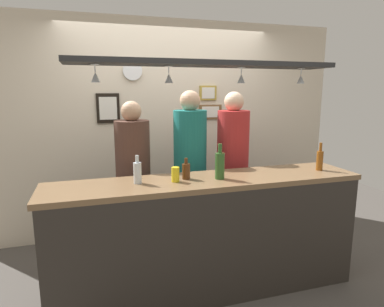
{
  "coord_description": "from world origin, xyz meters",
  "views": [
    {
      "loc": [
        -0.92,
        -2.92,
        1.78
      ],
      "look_at": [
        0.0,
        0.1,
        1.17
      ],
      "focal_mm": 31.14,
      "sensor_mm": 36.0,
      "label": 1
    }
  ],
  "objects_px": {
    "bottle_champagne_green": "(220,165)",
    "wall_clock": "(132,71)",
    "person_left_brown_shirt": "(133,169)",
    "drink_can": "(175,174)",
    "picture_frame_lower_pair": "(210,112)",
    "bottle_soda_clear": "(137,172)",
    "picture_frame_caricature": "(108,108)",
    "bottle_beer_brown_stubby": "(186,171)",
    "person_middle_teal_shirt": "(190,159)",
    "picture_frame_upper_small": "(208,93)",
    "person_right_red_shirt": "(233,157)",
    "bottle_beer_amber_tall": "(320,160)"
  },
  "relations": [
    {
      "from": "picture_frame_lower_pair",
      "to": "wall_clock",
      "type": "relative_size",
      "value": 1.36
    },
    {
      "from": "drink_can",
      "to": "picture_frame_lower_pair",
      "type": "height_order",
      "value": "picture_frame_lower_pair"
    },
    {
      "from": "picture_frame_caricature",
      "to": "bottle_beer_brown_stubby",
      "type": "bearing_deg",
      "value": -68.25
    },
    {
      "from": "person_left_brown_shirt",
      "to": "person_middle_teal_shirt",
      "type": "relative_size",
      "value": 0.94
    },
    {
      "from": "bottle_beer_brown_stubby",
      "to": "wall_clock",
      "type": "xyz_separation_m",
      "value": [
        -0.25,
        1.36,
        0.88
      ]
    },
    {
      "from": "person_right_red_shirt",
      "to": "wall_clock",
      "type": "xyz_separation_m",
      "value": [
        -0.95,
        0.74,
        0.93
      ]
    },
    {
      "from": "drink_can",
      "to": "picture_frame_upper_small",
      "type": "relative_size",
      "value": 0.55
    },
    {
      "from": "person_left_brown_shirt",
      "to": "picture_frame_caricature",
      "type": "distance_m",
      "value": 0.95
    },
    {
      "from": "person_left_brown_shirt",
      "to": "bottle_beer_amber_tall",
      "type": "bearing_deg",
      "value": -22.48
    },
    {
      "from": "bottle_beer_amber_tall",
      "to": "picture_frame_caricature",
      "type": "bearing_deg",
      "value": 141.9
    },
    {
      "from": "bottle_beer_brown_stubby",
      "to": "picture_frame_caricature",
      "type": "bearing_deg",
      "value": 111.75
    },
    {
      "from": "wall_clock",
      "to": "picture_frame_lower_pair",
      "type": "bearing_deg",
      "value": 0.37
    },
    {
      "from": "bottle_champagne_green",
      "to": "picture_frame_caricature",
      "type": "xyz_separation_m",
      "value": [
        -0.82,
        1.44,
        0.41
      ]
    },
    {
      "from": "person_middle_teal_shirt",
      "to": "bottle_champagne_green",
      "type": "xyz_separation_m",
      "value": [
        0.05,
        -0.69,
        0.08
      ]
    },
    {
      "from": "person_left_brown_shirt",
      "to": "bottle_soda_clear",
      "type": "xyz_separation_m",
      "value": [
        -0.04,
        -0.63,
        0.12
      ]
    },
    {
      "from": "person_right_red_shirt",
      "to": "drink_can",
      "type": "relative_size",
      "value": 14.41
    },
    {
      "from": "picture_frame_upper_small",
      "to": "picture_frame_caricature",
      "type": "xyz_separation_m",
      "value": [
        -1.22,
        0.0,
        -0.17
      ]
    },
    {
      "from": "bottle_soda_clear",
      "to": "picture_frame_caricature",
      "type": "distance_m",
      "value": 1.45
    },
    {
      "from": "bottle_champagne_green",
      "to": "person_middle_teal_shirt",
      "type": "bearing_deg",
      "value": 94.52
    },
    {
      "from": "wall_clock",
      "to": "person_left_brown_shirt",
      "type": "bearing_deg",
      "value": -98.99
    },
    {
      "from": "bottle_champagne_green",
      "to": "wall_clock",
      "type": "height_order",
      "value": "wall_clock"
    },
    {
      "from": "drink_can",
      "to": "bottle_beer_brown_stubby",
      "type": "bearing_deg",
      "value": 27.6
    },
    {
      "from": "person_right_red_shirt",
      "to": "bottle_beer_amber_tall",
      "type": "bearing_deg",
      "value": -49.69
    },
    {
      "from": "person_middle_teal_shirt",
      "to": "picture_frame_lower_pair",
      "type": "bearing_deg",
      "value": 56.73
    },
    {
      "from": "bottle_beer_amber_tall",
      "to": "bottle_champagne_green",
      "type": "bearing_deg",
      "value": -179.44
    },
    {
      "from": "person_middle_teal_shirt",
      "to": "bottle_beer_amber_tall",
      "type": "distance_m",
      "value": 1.26
    },
    {
      "from": "bottle_soda_clear",
      "to": "picture_frame_lower_pair",
      "type": "xyz_separation_m",
      "value": [
        1.12,
        1.38,
        0.37
      ]
    },
    {
      "from": "bottle_beer_brown_stubby",
      "to": "picture_frame_upper_small",
      "type": "bearing_deg",
      "value": 63.57
    },
    {
      "from": "wall_clock",
      "to": "bottle_beer_amber_tall",
      "type": "bearing_deg",
      "value": -42.93
    },
    {
      "from": "person_right_red_shirt",
      "to": "picture_frame_upper_small",
      "type": "xyz_separation_m",
      "value": [
        -0.02,
        0.75,
        0.67
      ]
    },
    {
      "from": "picture_frame_upper_small",
      "to": "wall_clock",
      "type": "relative_size",
      "value": 1.0
    },
    {
      "from": "bottle_soda_clear",
      "to": "bottle_beer_amber_tall",
      "type": "xyz_separation_m",
      "value": [
        1.68,
        -0.05,
        0.01
      ]
    },
    {
      "from": "person_right_red_shirt",
      "to": "picture_frame_caricature",
      "type": "bearing_deg",
      "value": 149.01
    },
    {
      "from": "drink_can",
      "to": "picture_frame_upper_small",
      "type": "height_order",
      "value": "picture_frame_upper_small"
    },
    {
      "from": "picture_frame_lower_pair",
      "to": "wall_clock",
      "type": "xyz_separation_m",
      "value": [
        -0.96,
        -0.01,
        0.49
      ]
    },
    {
      "from": "bottle_beer_amber_tall",
      "to": "bottle_beer_brown_stubby",
      "type": "bearing_deg",
      "value": 177.11
    },
    {
      "from": "bottle_beer_amber_tall",
      "to": "wall_clock",
      "type": "bearing_deg",
      "value": 137.07
    },
    {
      "from": "bottle_soda_clear",
      "to": "picture_frame_lower_pair",
      "type": "distance_m",
      "value": 1.81
    },
    {
      "from": "bottle_beer_brown_stubby",
      "to": "picture_frame_lower_pair",
      "type": "relative_size",
      "value": 0.6
    },
    {
      "from": "picture_frame_caricature",
      "to": "bottle_champagne_green",
      "type": "bearing_deg",
      "value": -60.37
    },
    {
      "from": "person_left_brown_shirt",
      "to": "bottle_beer_amber_tall",
      "type": "height_order",
      "value": "person_left_brown_shirt"
    },
    {
      "from": "person_left_brown_shirt",
      "to": "picture_frame_lower_pair",
      "type": "relative_size",
      "value": 5.58
    },
    {
      "from": "person_right_red_shirt",
      "to": "person_left_brown_shirt",
      "type": "bearing_deg",
      "value": 180.0
    },
    {
      "from": "person_middle_teal_shirt",
      "to": "bottle_beer_brown_stubby",
      "type": "relative_size",
      "value": 9.84
    },
    {
      "from": "person_middle_teal_shirt",
      "to": "bottle_champagne_green",
      "type": "height_order",
      "value": "person_middle_teal_shirt"
    },
    {
      "from": "person_middle_teal_shirt",
      "to": "bottle_soda_clear",
      "type": "distance_m",
      "value": 0.89
    },
    {
      "from": "person_left_brown_shirt",
      "to": "wall_clock",
      "type": "distance_m",
      "value": 1.24
    },
    {
      "from": "bottle_soda_clear",
      "to": "drink_can",
      "type": "relative_size",
      "value": 1.89
    },
    {
      "from": "person_middle_teal_shirt",
      "to": "picture_frame_upper_small",
      "type": "relative_size",
      "value": 8.05
    },
    {
      "from": "bottle_beer_brown_stubby",
      "to": "bottle_beer_amber_tall",
      "type": "height_order",
      "value": "bottle_beer_amber_tall"
    }
  ]
}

